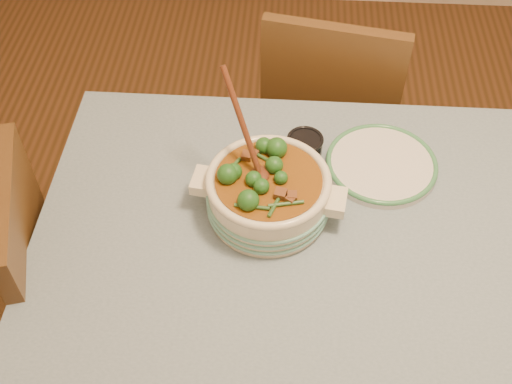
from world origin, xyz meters
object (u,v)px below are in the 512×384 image
condiment_bowl (305,144)px  chair_left (3,294)px  stew_casserole (268,191)px  chair_far (331,109)px  dining_table (400,292)px  white_plate (382,164)px

condiment_bowl → chair_left: size_ratio=0.13×
stew_casserole → chair_left: 0.75m
condiment_bowl → chair_far: chair_far is taller
dining_table → stew_casserole: bearing=155.1°
chair_far → dining_table: bearing=110.1°
stew_casserole → chair_far: (0.18, 0.65, -0.32)m
white_plate → chair_far: chair_far is taller
dining_table → chair_left: chair_left is taller
condiment_bowl → stew_casserole: bearing=-112.5°
dining_table → chair_left: size_ratio=1.89×
chair_left → white_plate: bearing=90.3°
dining_table → condiment_bowl: bearing=123.7°
white_plate → condiment_bowl: bearing=167.4°
chair_far → chair_left: chair_far is taller
dining_table → stew_casserole: 0.38m
chair_far → chair_left: size_ratio=1.01×
white_plate → chair_far: size_ratio=0.39×
dining_table → white_plate: size_ratio=4.86×
condiment_bowl → chair_far: bearing=77.9°
chair_far → chair_left: 1.14m
stew_casserole → condiment_bowl: 0.22m
chair_left → chair_far: bearing=116.2°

